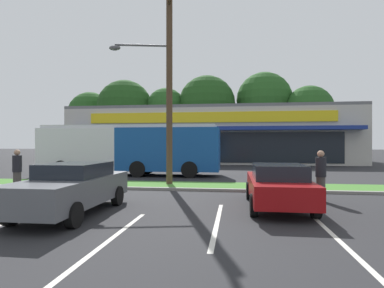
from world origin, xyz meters
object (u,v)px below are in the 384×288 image
(utility_pole, at_px, (166,82))
(pedestrian_near_bench, at_px, (17,171))
(pedestrian_mid, at_px, (321,176))
(city_bus, at_px, (130,148))
(car_0, at_px, (72,187))
(car_2, at_px, (278,185))

(utility_pole, height_order, pedestrian_near_bench, utility_pole)
(pedestrian_near_bench, height_order, pedestrian_mid, pedestrian_mid)
(city_bus, xyz_separation_m, pedestrian_near_bench, (-2.21, -7.87, -0.86))
(utility_pole, relative_size, car_0, 2.02)
(car_0, relative_size, pedestrian_near_bench, 2.58)
(city_bus, xyz_separation_m, car_0, (2.08, -11.32, -0.99))
(utility_pole, distance_m, city_bus, 6.93)
(city_bus, distance_m, car_0, 11.55)
(utility_pole, bearing_deg, car_0, -102.70)
(city_bus, relative_size, pedestrian_near_bench, 6.50)
(car_2, xyz_separation_m, pedestrian_mid, (1.66, 1.34, 0.18))
(city_bus, height_order, car_2, city_bus)
(utility_pole, height_order, pedestrian_mid, utility_pole)
(pedestrian_mid, bearing_deg, pedestrian_near_bench, -57.67)
(utility_pole, bearing_deg, pedestrian_mid, -27.28)
(city_bus, relative_size, car_0, 2.52)
(pedestrian_mid, bearing_deg, utility_pole, -83.16)
(car_2, relative_size, pedestrian_near_bench, 2.52)
(car_2, relative_size, pedestrian_mid, 2.52)
(utility_pole, bearing_deg, pedestrian_near_bench, -153.27)
(city_bus, bearing_deg, utility_pole, 124.66)
(pedestrian_near_bench, distance_m, pedestrian_mid, 12.04)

